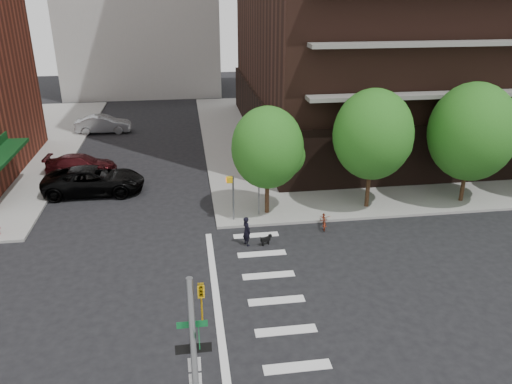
{
  "coord_description": "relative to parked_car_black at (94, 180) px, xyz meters",
  "views": [
    {
      "loc": [
        -0.39,
        -17.33,
        12.32
      ],
      "look_at": [
        3.0,
        6.0,
        2.5
      ],
      "focal_mm": 35.0,
      "sensor_mm": 36.0,
      "label": 1
    }
  ],
  "objects": [
    {
      "name": "tree_b",
      "position": [
        16.32,
        -4.76,
        3.68
      ],
      "size": [
        4.5,
        4.5,
        6.65
      ],
      "color": "#301E11",
      "rests_on": "sidewalk_ne"
    },
    {
      "name": "parked_car_maroon",
      "position": [
        -1.43,
        3.73,
        -0.17
      ],
      "size": [
        2.25,
        4.91,
        1.39
      ],
      "primitive_type": "imported",
      "rotation": [
        0.0,
        0.0,
        1.51
      ],
      "color": "#400F13",
      "rests_on": "ground"
    },
    {
      "name": "dog",
      "position": [
        9.68,
        -8.35,
        -0.54
      ],
      "size": [
        0.61,
        0.38,
        0.52
      ],
      "rotation": [
        0.0,
        0.0,
        0.42
      ],
      "color": "black",
      "rests_on": "ground"
    },
    {
      "name": "tree_a",
      "position": [
        10.32,
        -4.76,
        3.18
      ],
      "size": [
        4.0,
        4.0,
        5.9
      ],
      "color": "#301E11",
      "rests_on": "sidewalk_ne"
    },
    {
      "name": "crosswalk",
      "position": [
        8.53,
        -13.26,
        -0.86
      ],
      "size": [
        3.85,
        13.0,
        0.01
      ],
      "color": "silver",
      "rests_on": "ground"
    },
    {
      "name": "sidewalk_ne",
      "position": [
        26.82,
        10.24,
        -0.79
      ],
      "size": [
        39.0,
        33.0,
        0.15
      ],
      "primitive_type": "cube",
      "color": "gray",
      "rests_on": "ground"
    },
    {
      "name": "dog_walker",
      "position": [
        8.7,
        -8.19,
        -0.08
      ],
      "size": [
        0.67,
        0.56,
        1.56
      ],
      "primitive_type": "imported",
      "rotation": [
        0.0,
        0.0,
        1.96
      ],
      "color": "black",
      "rests_on": "ground"
    },
    {
      "name": "tree_c",
      "position": [
        22.32,
        -4.76,
        3.58
      ],
      "size": [
        5.0,
        5.0,
        6.8
      ],
      "color": "#301E11",
      "rests_on": "sidewalk_ne"
    },
    {
      "name": "pedestrian_signal",
      "position": [
        8.64,
        -5.33,
        0.99
      ],
      "size": [
        2.18,
        0.67,
        2.6
      ],
      "color": "slate",
      "rests_on": "sidewalk_ne"
    },
    {
      "name": "parked_car_silver",
      "position": [
        -1.35,
        14.42,
        -0.08
      ],
      "size": [
        1.69,
        4.79,
        1.58
      ],
      "primitive_type": "imported",
      "rotation": [
        0.0,
        0.0,
        1.57
      ],
      "color": "#909398",
      "rests_on": "ground"
    },
    {
      "name": "scooter",
      "position": [
        13.18,
        -6.76,
        -0.44
      ],
      "size": [
        0.9,
        1.68,
        0.84
      ],
      "primitive_type": "imported",
      "rotation": [
        0.0,
        0.0,
        -0.23
      ],
      "color": "maroon",
      "rests_on": "ground"
    },
    {
      "name": "parked_car_black",
      "position": [
        0.0,
        0.0,
        0.0
      ],
      "size": [
        2.99,
        6.27,
        1.73
      ],
      "primitive_type": "imported",
      "rotation": [
        0.0,
        0.0,
        1.55
      ],
      "color": "black",
      "rests_on": "ground"
    },
    {
      "name": "ground",
      "position": [
        6.32,
        -13.26,
        -0.86
      ],
      "size": [
        120.0,
        120.0,
        0.0
      ],
      "primitive_type": "plane",
      "color": "black",
      "rests_on": "ground"
    }
  ]
}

